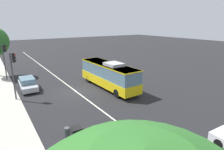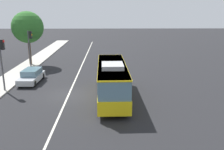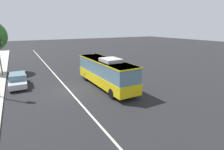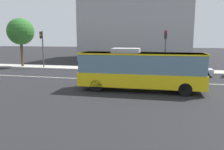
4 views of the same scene
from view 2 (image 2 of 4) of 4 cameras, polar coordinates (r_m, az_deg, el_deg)
name	(u,v)px [view 2 (image 2 of 4)]	position (r m, az deg, el deg)	size (l,w,h in m)	color
ground_plane	(69,95)	(23.56, -10.12, -4.57)	(160.00, 160.00, 0.00)	black
lane_centre_line	(69,95)	(23.56, -10.12, -4.55)	(76.00, 0.16, 0.01)	silver
transit_bus	(112,79)	(21.86, -0.01, -0.90)	(10.05, 2.70, 3.46)	yellow
sedan_silver	(32,76)	(28.28, -18.36, -0.21)	(4.56, 1.96, 1.46)	#B7BABF
traffic_light_near_corner	(2,56)	(25.41, -24.37, 4.08)	(0.34, 0.62, 5.20)	#47474C
traffic_light_far_corner	(30,43)	(33.65, -18.68, 7.08)	(0.35, 0.62, 5.20)	#47474C
street_tree_kerbside_centre	(28,27)	(36.48, -19.21, 10.52)	(4.39, 4.39, 7.62)	#4C3823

